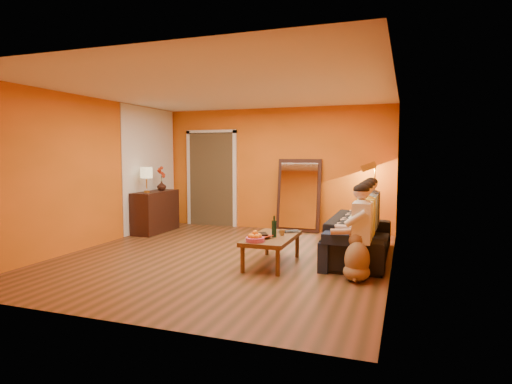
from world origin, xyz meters
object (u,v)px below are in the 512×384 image
(mirror_frame, at_px, (299,195))
(floor_lamp, at_px, (374,201))
(sofa, at_px, (360,237))
(wine_bottle, at_px, (274,227))
(table_lamp, at_px, (147,180))
(person_mid_right, at_px, (369,218))
(person_far_right, at_px, (372,214))
(person_far_left, at_px, (362,230))
(laptop, at_px, (290,232))
(sideboard, at_px, (156,212))
(dog, at_px, (357,256))
(person_mid_left, at_px, (366,224))
(coffee_table, at_px, (272,250))
(vase, at_px, (162,186))
(tumbler, at_px, (282,232))

(mirror_frame, relative_size, floor_lamp, 1.06)
(sofa, xyz_separation_m, wine_bottle, (-1.12, -0.94, 0.25))
(table_lamp, distance_m, person_mid_right, 4.42)
(person_mid_right, bearing_deg, person_far_right, 90.00)
(person_far_left, distance_m, laptop, 1.22)
(sideboard, xyz_separation_m, wine_bottle, (3.12, -1.77, 0.15))
(mirror_frame, bearing_deg, sofa, -52.84)
(dog, relative_size, person_mid_left, 0.51)
(mirror_frame, distance_m, person_mid_left, 2.85)
(table_lamp, xyz_separation_m, wine_bottle, (3.12, -1.47, -0.53))
(coffee_table, xyz_separation_m, person_far_left, (1.30, -0.11, 0.40))
(coffee_table, xyz_separation_m, wine_bottle, (0.05, -0.05, 0.37))
(sofa, relative_size, vase, 11.22)
(person_far_left, relative_size, person_far_right, 1.00)
(wine_bottle, xyz_separation_m, vase, (-3.12, 2.02, 0.37))
(floor_lamp, relative_size, wine_bottle, 4.65)
(sideboard, bearing_deg, person_mid_left, -16.36)
(mirror_frame, xyz_separation_m, vase, (-2.79, -0.83, 0.19))
(person_mid_right, height_order, tumbler, person_mid_right)
(table_lamp, relative_size, tumbler, 5.54)
(person_mid_left, relative_size, laptop, 3.56)
(sideboard, distance_m, person_far_right, 4.38)
(mirror_frame, height_order, wine_bottle, mirror_frame)
(sofa, distance_m, person_far_left, 1.05)
(sofa, height_order, laptop, sofa)
(mirror_frame, height_order, dog, mirror_frame)
(sideboard, distance_m, sofa, 4.32)
(dog, bearing_deg, sideboard, 145.28)
(table_lamp, distance_m, dog, 4.76)
(wine_bottle, bearing_deg, person_mid_right, 39.88)
(dog, relative_size, person_far_right, 0.51)
(mirror_frame, relative_size, wine_bottle, 4.90)
(mirror_frame, bearing_deg, laptop, -79.30)
(coffee_table, relative_size, wine_bottle, 3.94)
(person_mid_right, xyz_separation_m, vase, (-4.37, 0.98, 0.34))
(wine_bottle, distance_m, vase, 3.74)
(person_mid_right, bearing_deg, vase, 167.32)
(coffee_table, bearing_deg, vase, 146.88)
(wine_bottle, bearing_deg, person_mid_left, 21.51)
(sofa, bearing_deg, floor_lamp, -3.50)
(mirror_frame, bearing_deg, person_far_left, -61.52)
(sofa, xyz_separation_m, person_mid_right, (0.13, 0.10, 0.29))
(coffee_table, bearing_deg, sideboard, 150.30)
(mirror_frame, xyz_separation_m, laptop, (0.46, -2.45, -0.33))
(dog, bearing_deg, wine_bottle, 156.58)
(table_lamp, xyz_separation_m, dog, (4.34, -1.79, -0.79))
(sideboard, relative_size, sofa, 0.53)
(mirror_frame, xyz_separation_m, person_mid_left, (1.58, -2.36, -0.15))
(sofa, xyz_separation_m, laptop, (-0.99, -0.54, 0.11))
(person_mid_left, xyz_separation_m, person_mid_right, (0.00, 0.55, 0.00))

